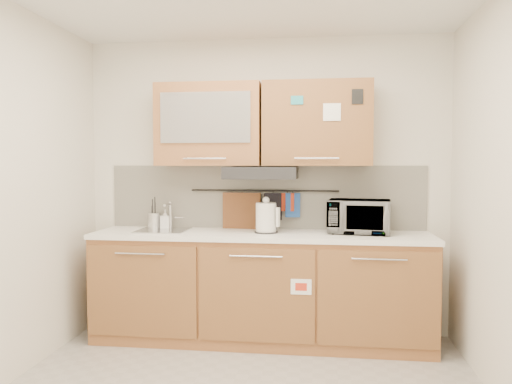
# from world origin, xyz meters

# --- Properties ---
(wall_back) EXTENTS (3.20, 0.00, 3.20)m
(wall_back) POSITION_xyz_m (0.00, 1.50, 1.30)
(wall_back) COLOR silver
(wall_back) RESTS_ON ground
(base_cabinet) EXTENTS (2.80, 0.64, 0.88)m
(base_cabinet) POSITION_xyz_m (0.00, 1.19, 0.41)
(base_cabinet) COLOR #AD6C3D
(base_cabinet) RESTS_ON floor
(countertop) EXTENTS (2.82, 0.62, 0.04)m
(countertop) POSITION_xyz_m (0.00, 1.19, 0.90)
(countertop) COLOR white
(countertop) RESTS_ON base_cabinet
(backsplash) EXTENTS (2.80, 0.02, 0.56)m
(backsplash) POSITION_xyz_m (0.00, 1.49, 1.20)
(backsplash) COLOR silver
(backsplash) RESTS_ON countertop
(upper_cabinets) EXTENTS (1.82, 0.37, 0.70)m
(upper_cabinets) POSITION_xyz_m (-0.00, 1.32, 1.83)
(upper_cabinets) COLOR #AD6C3D
(upper_cabinets) RESTS_ON wall_back
(range_hood) EXTENTS (0.60, 0.46, 0.10)m
(range_hood) POSITION_xyz_m (0.00, 1.25, 1.42)
(range_hood) COLOR black
(range_hood) RESTS_ON upper_cabinets
(sink) EXTENTS (0.42, 0.40, 0.26)m
(sink) POSITION_xyz_m (-0.85, 1.21, 0.92)
(sink) COLOR silver
(sink) RESTS_ON countertop
(utensil_rail) EXTENTS (1.30, 0.02, 0.02)m
(utensil_rail) POSITION_xyz_m (0.00, 1.45, 1.26)
(utensil_rail) COLOR black
(utensil_rail) RESTS_ON backsplash
(utensil_crock) EXTENTS (0.15, 0.15, 0.28)m
(utensil_crock) POSITION_xyz_m (-0.97, 1.33, 0.99)
(utensil_crock) COLOR silver
(utensil_crock) RESTS_ON countertop
(kettle) EXTENTS (0.23, 0.22, 0.30)m
(kettle) POSITION_xyz_m (0.05, 1.19, 1.04)
(kettle) COLOR silver
(kettle) RESTS_ON countertop
(toaster) EXTENTS (0.27, 0.22, 0.18)m
(toaster) POSITION_xyz_m (0.87, 1.21, 1.01)
(toaster) COLOR black
(toaster) RESTS_ON countertop
(microwave) EXTENTS (0.54, 0.40, 0.28)m
(microwave) POSITION_xyz_m (0.81, 1.27, 1.06)
(microwave) COLOR #999999
(microwave) RESTS_ON countertop
(soap_bottle) EXTENTS (0.09, 0.09, 0.17)m
(soap_bottle) POSITION_xyz_m (-0.87, 1.32, 1.01)
(soap_bottle) COLOR #999999
(soap_bottle) RESTS_ON countertop
(cutting_board) EXTENTS (0.34, 0.05, 0.42)m
(cutting_board) POSITION_xyz_m (-0.20, 1.44, 1.03)
(cutting_board) COLOR brown
(cutting_board) RESTS_ON utensil_rail
(oven_mitt) EXTENTS (0.13, 0.05, 0.21)m
(oven_mitt) POSITION_xyz_m (0.25, 1.44, 1.13)
(oven_mitt) COLOR #1F4590
(oven_mitt) RESTS_ON utensil_rail
(dark_pouch) EXTENTS (0.16, 0.09, 0.24)m
(dark_pouch) POSITION_xyz_m (0.08, 1.44, 1.12)
(dark_pouch) COLOR black
(dark_pouch) RESTS_ON utensil_rail
(pot_holder) EXTENTS (0.13, 0.05, 0.16)m
(pot_holder) POSITION_xyz_m (0.20, 1.44, 1.16)
(pot_holder) COLOR #AF2F17
(pot_holder) RESTS_ON utensil_rail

